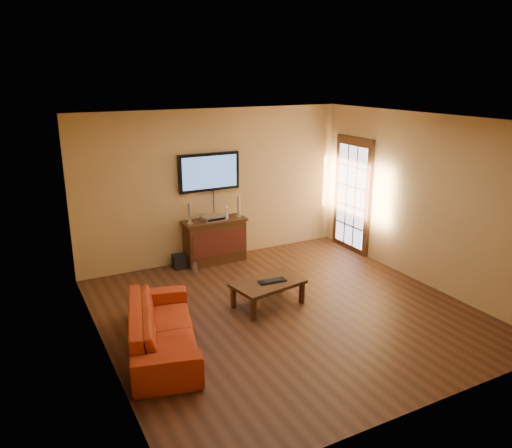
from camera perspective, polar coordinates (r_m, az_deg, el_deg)
ground_plane at (r=7.28m, az=3.39°, el=-9.90°), size 5.00×5.00×0.00m
room_walls at (r=7.21m, az=1.07°, el=4.17°), size 5.00×5.00×5.00m
french_door at (r=9.57m, az=10.93°, el=3.14°), size 0.07×1.02×2.22m
media_console at (r=8.95m, az=-4.73°, el=-1.92°), size 1.14×0.43×0.79m
television at (r=8.80m, az=-5.38°, el=5.94°), size 1.13×0.08×0.67m
coffee_table at (r=7.30m, az=1.38°, el=-6.98°), size 1.10×0.77×0.37m
sofa at (r=6.29m, az=-10.71°, el=-10.79°), size 1.04×2.05×0.77m
speaker_left at (r=8.60m, az=-7.58°, el=1.08°), size 0.10×0.10×0.36m
speaker_right at (r=8.97m, az=-2.00°, el=1.93°), size 0.10×0.10×0.37m
av_receiver at (r=8.80m, az=-4.93°, el=0.73°), size 0.40×0.30×0.09m
game_console at (r=8.87m, az=-3.36°, el=1.35°), size 0.10×0.17×0.22m
subwoofer at (r=8.85m, az=-8.74°, el=-4.23°), size 0.24×0.24×0.23m
bottle at (r=8.55m, az=-6.96°, el=-5.01°), size 0.08×0.08×0.22m
keyboard at (r=7.28m, az=1.88°, el=-6.51°), size 0.42×0.19×0.02m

